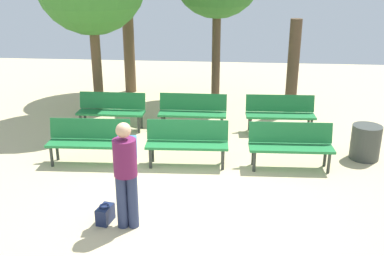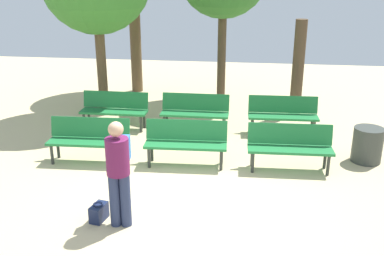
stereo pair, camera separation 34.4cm
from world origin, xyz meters
name	(u,v)px [view 1 (the left image)]	position (x,y,z in m)	size (l,w,h in m)	color
ground_plane	(180,204)	(0.00, 0.00, 0.00)	(24.00, 24.00, 0.00)	#CCB789
bench_r0_c0	(89,139)	(-1.98, 1.51, 0.50)	(1.62, 0.54, 0.87)	#1E7238
bench_r0_c1	(187,140)	(-0.04, 1.61, 0.50)	(1.62, 0.55, 0.87)	#1E7238
bench_r0_c2	(291,143)	(1.96, 1.65, 0.50)	(1.62, 0.54, 0.87)	#1E7238
bench_r1_c0	(112,109)	(-2.06, 3.51, 0.50)	(1.60, 0.49, 0.87)	#1E7238
bench_r1_c1	(193,110)	(-0.11, 3.57, 0.50)	(1.60, 0.48, 0.87)	#1E7238
bench_r1_c2	(280,112)	(1.94, 3.65, 0.50)	(1.62, 0.54, 0.87)	#1E7238
tree_1	(293,67)	(2.37, 5.20, 1.24)	(0.30, 0.30, 2.48)	#4C3A28
visitor_with_backpack	(126,169)	(-0.69, -0.70, 0.94)	(0.38, 0.55, 1.65)	navy
handbag	(105,214)	(-1.06, -0.65, 0.13)	(0.24, 0.35, 0.29)	#192347
trash_bin	(366,142)	(3.53, 2.22, 0.35)	(0.58, 0.58, 0.71)	#383D38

